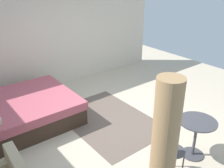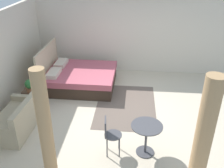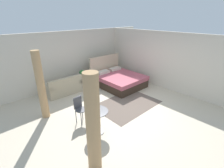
{
  "view_description": "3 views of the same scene",
  "coord_description": "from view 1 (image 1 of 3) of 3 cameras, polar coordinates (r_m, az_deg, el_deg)",
  "views": [
    {
      "loc": [
        -3.58,
        2.91,
        3.01
      ],
      "look_at": [
        0.11,
        0.02,
        0.88
      ],
      "focal_mm": 40.68,
      "sensor_mm": 36.0,
      "label": 1
    },
    {
      "loc": [
        -5.8,
        -0.1,
        3.76
      ],
      "look_at": [
        -0.26,
        0.41,
        0.9
      ],
      "focal_mm": 40.41,
      "sensor_mm": 36.0,
      "label": 2
    },
    {
      "loc": [
        -3.96,
        -3.53,
        3.11
      ],
      "look_at": [
        -0.07,
        0.63,
        0.73
      ],
      "focal_mm": 26.23,
      "sensor_mm": 36.0,
      "label": 3
    }
  ],
  "objects": [
    {
      "name": "bed",
      "position": [
        5.68,
        -20.14,
        -5.66
      ],
      "size": [
        1.86,
        2.15,
        1.29
      ],
      "color": "#38281E",
      "rests_on": "ground"
    },
    {
      "name": "balcony_table",
      "position": [
        4.61,
        18.36,
        -10.12
      ],
      "size": [
        0.65,
        0.65,
        0.7
      ],
      "color": "#3F3F44",
      "rests_on": "ground"
    },
    {
      "name": "area_rug",
      "position": [
        5.6,
        -0.88,
        -8.02
      ],
      "size": [
        2.34,
        1.62,
        0.01
      ],
      "primitive_type": "cube",
      "color": "#66564C",
      "rests_on": "ground"
    },
    {
      "name": "wall_right",
      "position": [
        7.09,
        -12.82,
        9.53
      ],
      "size": [
        0.12,
        6.58,
        2.52
      ],
      "primitive_type": "cube",
      "color": "beige",
      "rests_on": "ground"
    },
    {
      "name": "ground_plane",
      "position": [
        5.51,
        0.86,
        -8.78
      ],
      "size": [
        8.29,
        9.58,
        0.02
      ],
      "primitive_type": "cube",
      "color": "beige"
    },
    {
      "name": "cafe_chair_near_window",
      "position": [
        4.04,
        13.1,
        -14.22
      ],
      "size": [
        0.4,
        0.4,
        0.86
      ],
      "color": "#3F3F44",
      "rests_on": "ground"
    }
  ]
}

